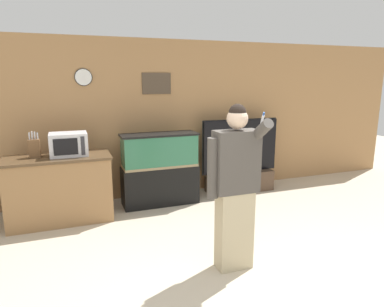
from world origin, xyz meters
TOP-DOWN VIEW (x-y plane):
  - ground_plane at (0.00, 0.00)m, footprint 18.00×18.00m
  - wall_back_paneled at (-0.00, 3.09)m, footprint 10.00×0.08m
  - counter_island at (-1.52, 2.41)m, footprint 1.41×0.64m
  - microwave at (-1.36, 2.44)m, footprint 0.49×0.37m
  - knife_block at (-1.79, 2.47)m, footprint 0.14×0.11m
  - aquarium_on_stand at (-0.03, 2.60)m, footprint 1.20×0.43m
  - tv_on_stand at (1.46, 2.73)m, footprint 1.42×0.40m
  - person_standing at (0.19, 0.48)m, footprint 0.55×0.41m

SIDE VIEW (x-z plane):
  - ground_plane at x=0.00m, z-range 0.00..0.00m
  - tv_on_stand at x=1.46m, z-range -0.27..1.02m
  - counter_island at x=-1.52m, z-range 0.00..0.93m
  - aquarium_on_stand at x=-0.03m, z-range 0.00..1.14m
  - person_standing at x=0.19m, z-range 0.04..1.77m
  - knife_block at x=-1.79m, z-range 0.88..1.24m
  - microwave at x=-1.36m, z-range 0.93..1.24m
  - wall_back_paneled at x=0.00m, z-range 0.00..2.60m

